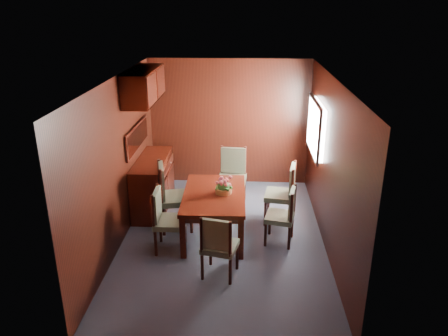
# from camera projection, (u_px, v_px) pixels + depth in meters

# --- Properties ---
(ground) EXTENTS (4.50, 4.50, 0.00)m
(ground) POSITION_uv_depth(u_px,v_px,m) (223.00, 239.00, 6.61)
(ground) COLOR #3B4051
(ground) RESTS_ON ground
(room_shell) EXTENTS (3.06, 4.52, 2.41)m
(room_shell) POSITION_uv_depth(u_px,v_px,m) (217.00, 129.00, 6.34)
(room_shell) COLOR black
(room_shell) RESTS_ON ground
(sideboard) EXTENTS (0.48, 1.40, 0.90)m
(sideboard) POSITION_uv_depth(u_px,v_px,m) (153.00, 184.00, 7.44)
(sideboard) COLOR black
(sideboard) RESTS_ON ground
(dining_table) EXTENTS (0.95, 1.48, 0.69)m
(dining_table) POSITION_uv_depth(u_px,v_px,m) (214.00, 199.00, 6.54)
(dining_table) COLOR black
(dining_table) RESTS_ON ground
(chair_left_near) EXTENTS (0.43, 0.45, 0.94)m
(chair_left_near) POSITION_uv_depth(u_px,v_px,m) (165.00, 217.00, 6.16)
(chair_left_near) COLOR black
(chair_left_near) RESTS_ON ground
(chair_left_far) EXTENTS (0.59, 0.61, 1.08)m
(chair_left_far) POSITION_uv_depth(u_px,v_px,m) (170.00, 193.00, 6.72)
(chair_left_far) COLOR black
(chair_left_far) RESTS_ON ground
(chair_right_near) EXTENTS (0.48, 0.49, 0.88)m
(chair_right_near) POSITION_uv_depth(u_px,v_px,m) (285.00, 213.00, 6.34)
(chair_right_near) COLOR black
(chair_right_near) RESTS_ON ground
(chair_right_far) EXTENTS (0.52, 0.54, 0.99)m
(chair_right_far) POSITION_uv_depth(u_px,v_px,m) (285.00, 191.00, 6.92)
(chair_right_far) COLOR black
(chair_right_far) RESTS_ON ground
(chair_head) EXTENTS (0.51, 0.49, 0.90)m
(chair_head) POSITION_uv_depth(u_px,v_px,m) (218.00, 244.00, 5.52)
(chair_head) COLOR black
(chair_head) RESTS_ON ground
(chair_foot) EXTENTS (0.51, 0.49, 1.00)m
(chair_foot) POSITION_uv_depth(u_px,v_px,m) (233.00, 173.00, 7.61)
(chair_foot) COLOR black
(chair_foot) RESTS_ON ground
(flower_centerpiece) EXTENTS (0.26, 0.26, 0.26)m
(flower_centerpiece) POSITION_uv_depth(u_px,v_px,m) (224.00, 185.00, 6.47)
(flower_centerpiece) COLOR #B46D37
(flower_centerpiece) RESTS_ON dining_table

